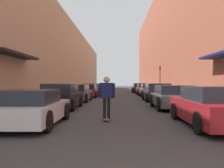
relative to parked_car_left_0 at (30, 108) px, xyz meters
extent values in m
plane|color=#38383A|center=(2.96, 20.22, -0.58)|extent=(148.86, 148.86, 0.00)
cube|color=gray|center=(-2.02, 26.98, -0.52)|extent=(1.80, 67.66, 0.12)
cube|color=gray|center=(7.93, 26.98, -0.52)|extent=(1.80, 67.66, 0.12)
cube|color=tan|center=(-4.92, 26.98, 4.08)|extent=(4.00, 67.66, 9.32)
cube|color=black|center=(-2.52, 4.99, 2.32)|extent=(1.00, 4.80, 0.12)
cube|color=brown|center=(10.83, 26.98, 7.02)|extent=(4.00, 67.66, 15.19)
cube|color=#141947|center=(8.43, 4.99, 2.32)|extent=(1.00, 4.80, 0.12)
cube|color=silver|center=(0.00, 0.05, -0.12)|extent=(1.97, 4.03, 0.56)
cube|color=#232833|center=(0.00, -0.15, 0.38)|extent=(1.71, 2.11, 0.45)
cylinder|color=black|center=(-0.93, 1.29, -0.26)|extent=(0.18, 0.64, 0.64)
cylinder|color=black|center=(0.93, 1.29, -0.26)|extent=(0.18, 0.64, 0.64)
cylinder|color=black|center=(0.93, -1.19, -0.26)|extent=(0.18, 0.64, 0.64)
cube|color=black|center=(-0.15, 5.30, -0.07)|extent=(1.80, 4.06, 0.68)
cube|color=#232833|center=(-0.15, 5.09, 0.52)|extent=(1.56, 2.12, 0.51)
cylinder|color=black|center=(-1.01, 6.55, -0.28)|extent=(0.18, 0.61, 0.61)
cylinder|color=black|center=(0.70, 6.55, -0.28)|extent=(0.18, 0.61, 0.61)
cylinder|color=black|center=(-1.01, 4.04, -0.28)|extent=(0.18, 0.61, 0.61)
cylinder|color=black|center=(0.70, 4.04, -0.28)|extent=(0.18, 0.61, 0.61)
cube|color=#515459|center=(-0.19, 10.55, -0.09)|extent=(1.95, 4.45, 0.61)
cube|color=#232833|center=(-0.19, 10.33, 0.46)|extent=(1.67, 2.33, 0.49)
cylinder|color=black|center=(-1.08, 11.91, -0.25)|extent=(0.18, 0.65, 0.65)
cylinder|color=black|center=(0.71, 11.91, -0.25)|extent=(0.18, 0.65, 0.65)
cylinder|color=black|center=(-1.08, 9.18, -0.25)|extent=(0.18, 0.65, 0.65)
cylinder|color=black|center=(0.71, 9.18, -0.25)|extent=(0.18, 0.65, 0.65)
cube|color=maroon|center=(-0.02, 15.86, -0.08)|extent=(1.85, 3.99, 0.63)
cube|color=#232833|center=(-0.02, 15.66, 0.45)|extent=(1.62, 2.08, 0.44)
cylinder|color=black|center=(-0.91, 17.10, -0.24)|extent=(0.18, 0.69, 0.69)
cylinder|color=black|center=(0.87, 17.10, -0.24)|extent=(0.18, 0.69, 0.69)
cylinder|color=black|center=(-0.91, 14.63, -0.24)|extent=(0.18, 0.69, 0.69)
cylinder|color=black|center=(0.87, 14.63, -0.24)|extent=(0.18, 0.69, 0.69)
cube|color=silver|center=(-0.09, 20.55, -0.05)|extent=(1.96, 4.17, 0.69)
cube|color=#232833|center=(-0.09, 20.34, 0.51)|extent=(1.70, 2.18, 0.42)
cylinder|color=black|center=(-1.01, 21.83, -0.24)|extent=(0.18, 0.67, 0.67)
cylinder|color=black|center=(0.83, 21.83, -0.24)|extent=(0.18, 0.67, 0.67)
cylinder|color=black|center=(-1.01, 19.26, -0.24)|extent=(0.18, 0.67, 0.67)
cylinder|color=black|center=(0.83, 19.26, -0.24)|extent=(0.18, 0.67, 0.67)
cube|color=maroon|center=(6.07, 0.08, -0.07)|extent=(1.91, 4.56, 0.66)
cube|color=#232833|center=(6.07, -0.15, 0.49)|extent=(1.68, 2.37, 0.47)
cylinder|color=black|center=(5.14, 1.49, -0.26)|extent=(0.18, 0.63, 0.63)
cylinder|color=black|center=(7.00, 1.49, -0.26)|extent=(0.18, 0.63, 0.63)
cylinder|color=black|center=(5.14, -1.34, -0.26)|extent=(0.18, 0.63, 0.63)
cube|color=#515459|center=(5.90, 5.35, -0.09)|extent=(1.96, 4.08, 0.59)
cube|color=#232833|center=(5.90, 5.15, 0.45)|extent=(1.72, 2.13, 0.49)
cylinder|color=black|center=(4.95, 6.61, -0.22)|extent=(0.18, 0.72, 0.72)
cylinder|color=black|center=(6.85, 6.61, -0.22)|extent=(0.18, 0.72, 0.72)
cylinder|color=black|center=(4.95, 4.09, -0.22)|extent=(0.18, 0.72, 0.72)
cylinder|color=black|center=(6.85, 4.09, -0.22)|extent=(0.18, 0.72, 0.72)
cube|color=#232326|center=(5.95, 11.15, -0.06)|extent=(1.88, 4.42, 0.66)
cube|color=#232833|center=(5.95, 10.93, 0.52)|extent=(1.65, 2.30, 0.51)
cylinder|color=black|center=(5.04, 12.51, -0.24)|extent=(0.18, 0.67, 0.67)
cylinder|color=black|center=(6.86, 12.51, -0.24)|extent=(0.18, 0.67, 0.67)
cylinder|color=black|center=(5.04, 9.78, -0.24)|extent=(0.18, 0.67, 0.67)
cylinder|color=black|center=(6.86, 9.78, -0.24)|extent=(0.18, 0.67, 0.67)
cube|color=#515459|center=(6.07, 16.78, -0.05)|extent=(1.74, 3.91, 0.66)
cube|color=#232833|center=(6.07, 16.59, 0.48)|extent=(1.52, 2.04, 0.41)
cylinder|color=black|center=(5.23, 17.99, -0.22)|extent=(0.18, 0.71, 0.71)
cylinder|color=black|center=(6.90, 17.99, -0.22)|extent=(0.18, 0.71, 0.71)
cylinder|color=black|center=(5.23, 15.57, -0.22)|extent=(0.18, 0.71, 0.71)
cylinder|color=black|center=(6.90, 15.57, -0.22)|extent=(0.18, 0.71, 0.71)
cube|color=maroon|center=(6.07, 21.53, -0.06)|extent=(1.81, 4.38, 0.66)
cube|color=#232833|center=(6.07, 21.31, 0.48)|extent=(1.57, 2.29, 0.42)
cylinder|color=black|center=(5.21, 22.88, -0.22)|extent=(0.18, 0.71, 0.71)
cylinder|color=black|center=(6.92, 22.88, -0.22)|extent=(0.18, 0.71, 0.71)
cylinder|color=black|center=(5.21, 20.18, -0.22)|extent=(0.18, 0.71, 0.71)
cylinder|color=black|center=(6.92, 20.18, -0.22)|extent=(0.18, 0.71, 0.71)
cube|color=black|center=(5.96, 27.09, -0.09)|extent=(1.99, 4.52, 0.61)
cube|color=#232833|center=(5.96, 26.86, 0.48)|extent=(1.72, 2.36, 0.54)
cylinder|color=black|center=(5.02, 28.48, -0.24)|extent=(0.18, 0.67, 0.67)
cylinder|color=black|center=(6.90, 28.48, -0.24)|extent=(0.18, 0.67, 0.67)
cylinder|color=black|center=(5.02, 25.70, -0.24)|extent=(0.18, 0.67, 0.67)
cylinder|color=black|center=(6.90, 25.70, -0.24)|extent=(0.18, 0.67, 0.67)
cube|color=brown|center=(2.50, 1.14, -0.51)|extent=(0.20, 0.78, 0.02)
cylinder|color=beige|center=(2.43, 1.39, -0.55)|extent=(0.03, 0.06, 0.06)
cylinder|color=beige|center=(2.58, 1.39, -0.55)|extent=(0.03, 0.06, 0.06)
cylinder|color=beige|center=(2.43, 0.89, -0.55)|extent=(0.03, 0.06, 0.06)
cylinder|color=beige|center=(2.58, 0.89, -0.55)|extent=(0.03, 0.06, 0.06)
cylinder|color=black|center=(2.42, 1.14, -0.13)|extent=(0.11, 0.11, 0.76)
cylinder|color=black|center=(2.58, 1.14, -0.13)|extent=(0.11, 0.11, 0.76)
cube|color=#191E4C|center=(2.50, 1.14, 0.54)|extent=(0.45, 0.20, 0.58)
sphere|color=beige|center=(2.50, 1.14, 0.95)|extent=(0.24, 0.24, 0.24)
cylinder|color=#191E4C|center=(2.23, 1.14, 0.54)|extent=(0.09, 0.09, 0.55)
cylinder|color=#191E4C|center=(2.77, 1.14, 0.54)|extent=(0.09, 0.09, 0.55)
cylinder|color=#2D2D2D|center=(7.81, 20.73, 1.16)|extent=(0.10, 0.10, 3.23)
cube|color=#332D0F|center=(7.81, 20.73, 2.54)|extent=(0.16, 0.16, 0.45)
sphere|color=red|center=(7.81, 20.64, 2.66)|extent=(0.11, 0.11, 0.11)
camera|label=1|loc=(2.92, -8.18, 0.84)|focal=40.00mm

